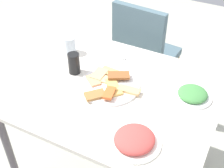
% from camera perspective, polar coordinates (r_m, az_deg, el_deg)
% --- Properties ---
extents(dining_table, '(1.09, 0.88, 0.75)m').
position_cam_1_polar(dining_table, '(1.69, 0.31, -3.22)').
color(dining_table, silver).
rests_on(dining_table, ground_plane).
extents(dining_chair, '(0.46, 0.46, 0.91)m').
position_cam_1_polar(dining_chair, '(2.38, 5.82, 6.25)').
color(dining_chair, slate).
rests_on(dining_chair, ground_plane).
extents(pide_platter, '(0.34, 0.34, 0.04)m').
position_cam_1_polar(pide_platter, '(1.65, -0.52, -0.07)').
color(pide_platter, white).
rests_on(pide_platter, dining_table).
extents(salad_plate_greens, '(0.20, 0.20, 0.05)m').
position_cam_1_polar(salad_plate_greens, '(1.63, 14.73, -1.87)').
color(salad_plate_greens, white).
rests_on(salad_plate_greens, dining_table).
extents(salad_plate_rice, '(0.24, 0.24, 0.06)m').
position_cam_1_polar(salad_plate_rice, '(1.36, 4.19, -10.28)').
color(salad_plate_rice, white).
rests_on(salad_plate_rice, dining_table).
extents(soda_can, '(0.09, 0.09, 0.12)m').
position_cam_1_polar(soda_can, '(1.73, -7.07, 3.82)').
color(soda_can, black).
rests_on(soda_can, dining_table).
extents(drinking_glass, '(0.07, 0.07, 0.10)m').
position_cam_1_polar(drinking_glass, '(1.91, -7.84, 7.19)').
color(drinking_glass, silver).
rests_on(drinking_glass, dining_table).
extents(paper_napkin, '(0.15, 0.15, 0.00)m').
position_cam_1_polar(paper_napkin, '(1.87, -0.10, 4.96)').
color(paper_napkin, white).
rests_on(paper_napkin, dining_table).
extents(fork, '(0.18, 0.02, 0.00)m').
position_cam_1_polar(fork, '(1.85, -0.36, 4.79)').
color(fork, silver).
rests_on(fork, paper_napkin).
extents(spoon, '(0.17, 0.01, 0.00)m').
position_cam_1_polar(spoon, '(1.88, 0.15, 5.34)').
color(spoon, silver).
rests_on(spoon, paper_napkin).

